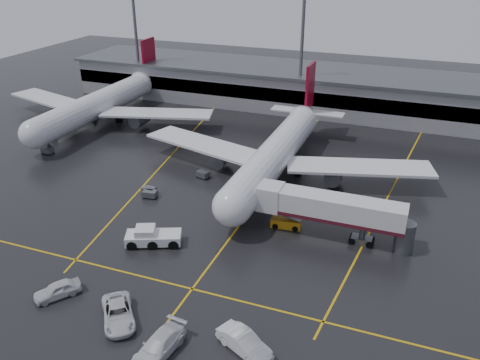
% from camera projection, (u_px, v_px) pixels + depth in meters
% --- Properties ---
extents(ground, '(220.00, 220.00, 0.00)m').
position_uv_depth(ground, '(258.00, 201.00, 73.41)').
color(ground, black).
rests_on(ground, ground).
extents(apron_line_centre, '(0.25, 90.00, 0.02)m').
position_uv_depth(apron_line_centre, '(258.00, 201.00, 73.40)').
color(apron_line_centre, gold).
rests_on(apron_line_centre, ground).
extents(apron_line_stop, '(60.00, 0.25, 0.02)m').
position_uv_depth(apron_line_stop, '(192.00, 289.00, 54.89)').
color(apron_line_stop, gold).
rests_on(apron_line_stop, ground).
extents(apron_line_left, '(9.99, 69.35, 0.02)m').
position_uv_depth(apron_line_left, '(169.00, 157.00, 88.26)').
color(apron_line_left, gold).
rests_on(apron_line_left, ground).
extents(apron_line_right, '(7.57, 69.64, 0.02)m').
position_uv_depth(apron_line_right, '(390.00, 192.00, 76.02)').
color(apron_line_right, gold).
rests_on(apron_line_right, ground).
extents(terminal, '(122.00, 19.00, 8.60)m').
position_uv_depth(terminal, '(328.00, 90.00, 111.86)').
color(terminal, gray).
rests_on(terminal, ground).
extents(light_mast_left, '(3.00, 1.20, 25.45)m').
position_uv_depth(light_mast_left, '(136.00, 35.00, 116.95)').
color(light_mast_left, '#595B60').
rests_on(light_mast_left, ground).
extents(light_mast_mid, '(3.00, 1.20, 25.45)m').
position_uv_depth(light_mast_mid, '(302.00, 47.00, 104.07)').
color(light_mast_mid, '#595B60').
rests_on(light_mast_mid, ground).
extents(main_airliner, '(48.80, 45.60, 14.10)m').
position_uv_depth(main_airliner, '(278.00, 151.00, 79.74)').
color(main_airliner, silver).
rests_on(main_airliner, ground).
extents(second_airliner, '(48.80, 45.60, 14.10)m').
position_uv_depth(second_airliner, '(101.00, 103.00, 103.36)').
color(second_airliner, silver).
rests_on(second_airliner, ground).
extents(jet_bridge, '(19.90, 3.40, 6.05)m').
position_uv_depth(jet_bridge, '(331.00, 210.00, 62.83)').
color(jet_bridge, silver).
rests_on(jet_bridge, ground).
extents(pushback_tractor, '(7.43, 5.23, 2.46)m').
position_uv_depth(pushback_tractor, '(152.00, 237.00, 62.67)').
color(pushback_tractor, silver).
rests_on(pushback_tractor, ground).
extents(belt_loader, '(4.18, 2.32, 2.53)m').
position_uv_depth(belt_loader, '(286.00, 223.00, 66.58)').
color(belt_loader, '#C68211').
rests_on(belt_loader, ground).
extents(service_van_a, '(6.29, 6.85, 1.78)m').
position_uv_depth(service_van_a, '(118.00, 313.00, 49.99)').
color(service_van_a, silver).
rests_on(service_van_a, ground).
extents(service_van_b, '(3.34, 6.65, 1.85)m').
position_uv_depth(service_van_b, '(159.00, 346.00, 45.99)').
color(service_van_b, silver).
rests_on(service_van_b, ground).
extents(service_van_c, '(6.14, 4.31, 1.92)m').
position_uv_depth(service_van_c, '(244.00, 342.00, 46.29)').
color(service_van_c, silver).
rests_on(service_van_c, ground).
extents(service_van_d, '(4.52, 5.19, 1.69)m').
position_uv_depth(service_van_d, '(57.00, 290.00, 53.45)').
color(service_van_d, silver).
rests_on(service_van_d, ground).
extents(baggage_cart_a, '(2.17, 1.58, 1.12)m').
position_uv_depth(baggage_cart_a, '(150.00, 194.00, 74.12)').
color(baggage_cart_a, '#595B60').
rests_on(baggage_cart_a, ground).
extents(baggage_cart_b, '(2.10, 1.46, 1.12)m').
position_uv_depth(baggage_cart_b, '(149.00, 190.00, 75.17)').
color(baggage_cart_b, '#595B60').
rests_on(baggage_cart_b, ground).
extents(baggage_cart_c, '(2.29, 1.81, 1.12)m').
position_uv_depth(baggage_cart_c, '(203.00, 174.00, 80.38)').
color(baggage_cart_c, '#595B60').
rests_on(baggage_cart_c, ground).
extents(baggage_cart_d, '(2.22, 1.68, 1.12)m').
position_uv_depth(baggage_cart_d, '(51.00, 136.00, 95.93)').
color(baggage_cart_d, '#595B60').
rests_on(baggage_cart_d, ground).
extents(baggage_cart_e, '(2.02, 1.33, 1.12)m').
position_uv_depth(baggage_cart_e, '(47.00, 150.00, 89.48)').
color(baggage_cart_e, '#595B60').
rests_on(baggage_cart_e, ground).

